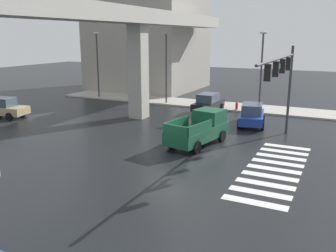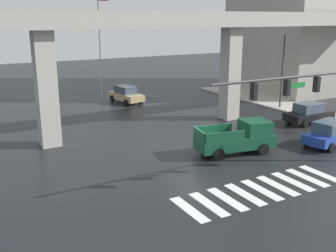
# 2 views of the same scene
# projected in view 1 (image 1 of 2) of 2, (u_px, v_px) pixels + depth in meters

# --- Properties ---
(ground_plane) EXTENTS (120.00, 120.00, 0.00)m
(ground_plane) POSITION_uv_depth(u_px,v_px,m) (166.00, 153.00, 21.87)
(ground_plane) COLOR black
(crosswalk_stripes) EXTENTS (9.35, 2.80, 0.01)m
(crosswalk_stripes) POSITION_uv_depth(u_px,v_px,m) (274.00, 169.00, 19.15)
(crosswalk_stripes) COLOR silver
(crosswalk_stripes) RESTS_ON ground
(elevated_overpass) EXTENTS (49.53, 2.39, 8.99)m
(elevated_overpass) POSITION_uv_depth(u_px,v_px,m) (74.00, 22.00, 22.77)
(elevated_overpass) COLOR #ADA89E
(elevated_overpass) RESTS_ON ground
(sidewalk_east) EXTENTS (4.00, 36.00, 0.15)m
(sidewalk_east) POSITION_uv_depth(u_px,v_px,m) (218.00, 105.00, 36.36)
(sidewalk_east) COLOR #ADA89E
(sidewalk_east) RESTS_ON ground
(pickup_truck) EXTENTS (5.36, 2.77, 2.08)m
(pickup_truck) POSITION_uv_depth(u_px,v_px,m) (200.00, 129.00, 23.50)
(pickup_truck) COLOR #14472D
(pickup_truck) RESTS_ON ground
(sedan_blue) EXTENTS (4.55, 2.55, 1.72)m
(sedan_blue) POSITION_uv_depth(u_px,v_px,m) (252.00, 115.00, 28.39)
(sedan_blue) COLOR #1E3899
(sedan_blue) RESTS_ON ground
(sedan_tan) EXTENTS (2.49, 4.53, 1.72)m
(sedan_tan) POSITION_uv_depth(u_px,v_px,m) (2.00, 107.00, 31.26)
(sedan_tan) COLOR tan
(sedan_tan) RESTS_ON ground
(sedan_black) EXTENTS (4.31, 1.99, 1.72)m
(sedan_black) POSITION_uv_depth(u_px,v_px,m) (208.00, 103.00, 33.42)
(sedan_black) COLOR black
(sedan_black) RESTS_ON ground
(traffic_signal_mast) EXTENTS (10.89, 0.32, 6.20)m
(traffic_signal_mast) POSITION_uv_depth(u_px,v_px,m) (282.00, 73.00, 21.89)
(traffic_signal_mast) COLOR #38383D
(traffic_signal_mast) RESTS_ON ground
(street_lamp_near_corner) EXTENTS (0.44, 0.70, 7.24)m
(street_lamp_near_corner) POSITION_uv_depth(u_px,v_px,m) (262.00, 62.00, 32.38)
(street_lamp_near_corner) COLOR #38383D
(street_lamp_near_corner) RESTS_ON ground
(street_lamp_mid_block) EXTENTS (0.44, 0.70, 7.24)m
(street_lamp_mid_block) POSITION_uv_depth(u_px,v_px,m) (166.00, 59.00, 36.46)
(street_lamp_mid_block) COLOR #38383D
(street_lamp_mid_block) RESTS_ON ground
(street_lamp_far_north) EXTENTS (0.44, 0.70, 7.24)m
(street_lamp_far_north) POSITION_uv_depth(u_px,v_px,m) (97.00, 57.00, 40.11)
(street_lamp_far_north) COLOR #38383D
(street_lamp_far_north) RESTS_ON ground
(fire_hydrant) EXTENTS (0.24, 0.24, 0.85)m
(fire_hydrant) POSITION_uv_depth(u_px,v_px,m) (237.00, 107.00, 33.88)
(fire_hydrant) COLOR red
(fire_hydrant) RESTS_ON ground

